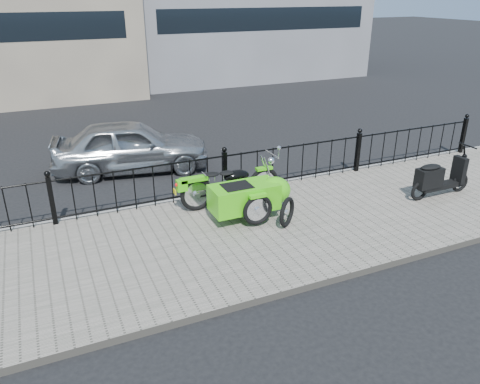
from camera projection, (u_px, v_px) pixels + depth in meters
name	position (u px, v px, depth m)	size (l,w,h in m)	color
ground	(250.00, 223.00, 9.20)	(120.00, 120.00, 0.00)	black
sidewalk	(261.00, 232.00, 8.76)	(30.00, 3.80, 0.12)	slate
curb	(223.00, 194.00, 10.39)	(30.00, 0.10, 0.12)	gray
iron_fence	(225.00, 174.00, 10.06)	(14.11, 0.11, 1.08)	black
motorcycle_sidecar	(249.00, 193.00, 9.11)	(2.28, 1.48, 0.98)	black
scooter	(438.00, 178.00, 9.94)	(1.59, 0.46, 1.08)	black
spare_tire	(287.00, 212.00, 8.73)	(0.58, 0.58, 0.08)	black
sedan_car	(131.00, 146.00, 11.65)	(1.53, 3.81, 1.30)	#A7A9AE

